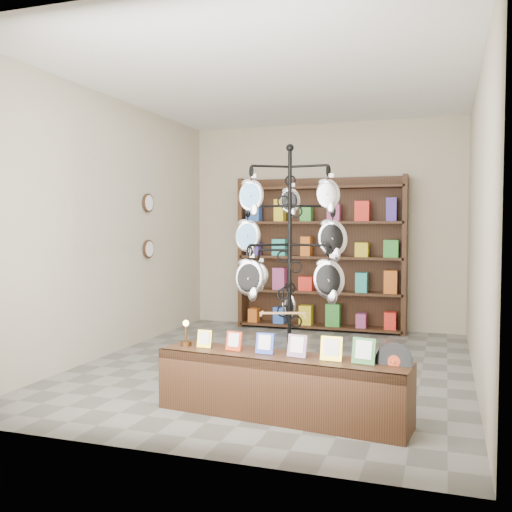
# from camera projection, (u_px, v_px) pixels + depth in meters

# --- Properties ---
(ground) EXTENTS (5.00, 5.00, 0.00)m
(ground) POSITION_uv_depth(u_px,v_px,m) (275.00, 366.00, 6.11)
(ground) COLOR slate
(ground) RESTS_ON ground
(room_envelope) EXTENTS (5.00, 5.00, 5.00)m
(room_envelope) POSITION_uv_depth(u_px,v_px,m) (276.00, 193.00, 6.02)
(room_envelope) COLOR #AEA28C
(room_envelope) RESTS_ON ground
(display_tree) EXTENTS (1.18, 1.15, 2.28)m
(display_tree) POSITION_uv_depth(u_px,v_px,m) (290.00, 245.00, 5.45)
(display_tree) COLOR black
(display_tree) RESTS_ON ground
(front_shelf) EXTENTS (2.04, 0.63, 0.71)m
(front_shelf) POSITION_uv_depth(u_px,v_px,m) (281.00, 386.00, 4.45)
(front_shelf) COLOR black
(front_shelf) RESTS_ON ground
(back_shelving) EXTENTS (2.42, 0.36, 2.20)m
(back_shelving) POSITION_uv_depth(u_px,v_px,m) (321.00, 259.00, 8.23)
(back_shelving) COLOR black
(back_shelving) RESTS_ON ground
(wall_clocks) EXTENTS (0.03, 0.24, 0.84)m
(wall_clocks) POSITION_uv_depth(u_px,v_px,m) (148.00, 226.00, 7.42)
(wall_clocks) COLOR black
(wall_clocks) RESTS_ON ground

